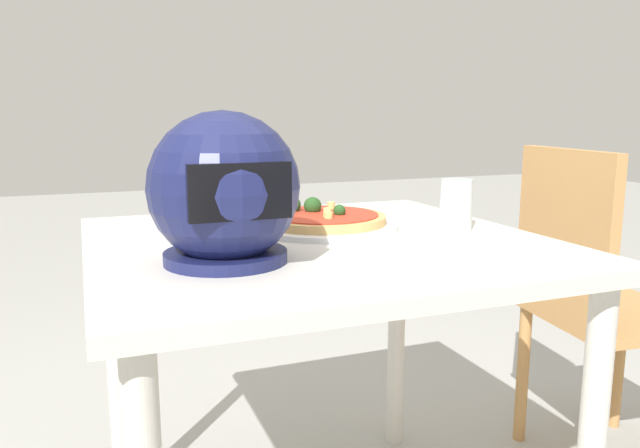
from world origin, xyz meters
TOP-DOWN VIEW (x-y plane):
  - dining_table at (0.00, 0.00)m, footprint 0.91×0.87m
  - pizza_plate at (-0.05, -0.10)m, footprint 0.34×0.34m
  - pizza at (-0.05, -0.11)m, footprint 0.29×0.29m
  - motorcycle_helmet at (0.22, 0.13)m, footprint 0.26×0.26m
  - drinking_glass at (-0.32, 0.03)m, footprint 0.07×0.07m
  - chair_side at (-0.82, -0.06)m, footprint 0.45×0.45m

SIDE VIEW (x-z plane):
  - chair_side at x=-0.82m, z-range 0.06..0.96m
  - dining_table at x=0.00m, z-range 0.27..1.00m
  - pizza_plate at x=-0.05m, z-range 0.73..0.75m
  - pizza at x=-0.05m, z-range 0.73..0.79m
  - drinking_glass at x=-0.32m, z-range 0.73..0.85m
  - motorcycle_helmet at x=0.22m, z-range 0.73..0.99m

